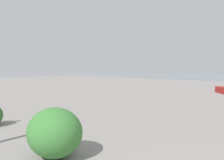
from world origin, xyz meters
TOP-DOWN VIEW (x-y plane):
  - shrub_low at (3.64, -0.91)m, footprint 1.08×0.97m

SIDE VIEW (x-z plane):
  - shrub_low at x=3.64m, z-range 0.00..0.91m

